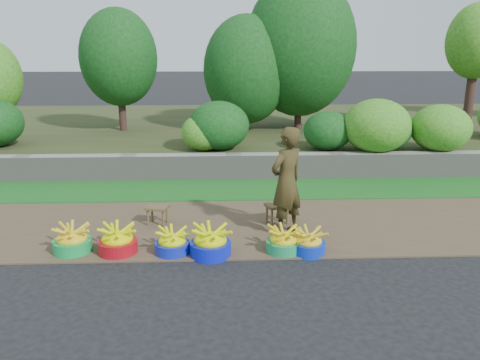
{
  "coord_description": "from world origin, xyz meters",
  "views": [
    {
      "loc": [
        -0.27,
        -5.66,
        2.68
      ],
      "look_at": [
        0.02,
        1.3,
        0.75
      ],
      "focal_mm": 35.0,
      "sensor_mm": 36.0,
      "label": 1
    }
  ],
  "objects_px": {
    "basin_c": "(172,243)",
    "basin_f": "(308,243)",
    "basin_b": "(117,241)",
    "basin_a": "(72,241)",
    "vendor_woman": "(287,182)",
    "stool_right": "(277,208)",
    "stool_left": "(157,210)",
    "basin_e": "(283,242)",
    "basin_d": "(210,243)"
  },
  "relations": [
    {
      "from": "basin_f",
      "to": "basin_e",
      "type": "bearing_deg",
      "value": 173.02
    },
    {
      "from": "basin_c",
      "to": "basin_e",
      "type": "distance_m",
      "value": 1.52
    },
    {
      "from": "basin_a",
      "to": "basin_b",
      "type": "xyz_separation_m",
      "value": [
        0.63,
        -0.05,
        0.0
      ]
    },
    {
      "from": "basin_a",
      "to": "vendor_woman",
      "type": "bearing_deg",
      "value": 10.03
    },
    {
      "from": "basin_d",
      "to": "basin_b",
      "type": "bearing_deg",
      "value": 174.19
    },
    {
      "from": "basin_b",
      "to": "basin_c",
      "type": "relative_size",
      "value": 1.12
    },
    {
      "from": "basin_c",
      "to": "basin_e",
      "type": "relative_size",
      "value": 0.99
    },
    {
      "from": "basin_c",
      "to": "basin_f",
      "type": "height_order",
      "value": "basin_c"
    },
    {
      "from": "stool_right",
      "to": "vendor_woman",
      "type": "distance_m",
      "value": 0.72
    },
    {
      "from": "basin_c",
      "to": "stool_left",
      "type": "relative_size",
      "value": 1.23
    },
    {
      "from": "basin_b",
      "to": "basin_d",
      "type": "distance_m",
      "value": 1.27
    },
    {
      "from": "basin_d",
      "to": "stool_right",
      "type": "distance_m",
      "value": 1.56
    },
    {
      "from": "basin_c",
      "to": "stool_left",
      "type": "distance_m",
      "value": 1.16
    },
    {
      "from": "basin_f",
      "to": "basin_b",
      "type": "bearing_deg",
      "value": 177.63
    },
    {
      "from": "stool_left",
      "to": "basin_c",
      "type": "bearing_deg",
      "value": -72.83
    },
    {
      "from": "basin_a",
      "to": "vendor_woman",
      "type": "relative_size",
      "value": 0.32
    },
    {
      "from": "basin_c",
      "to": "basin_f",
      "type": "relative_size",
      "value": 1.02
    },
    {
      "from": "basin_a",
      "to": "stool_right",
      "type": "relative_size",
      "value": 1.22
    },
    {
      "from": "basin_a",
      "to": "basin_c",
      "type": "distance_m",
      "value": 1.38
    },
    {
      "from": "basin_a",
      "to": "basin_f",
      "type": "bearing_deg",
      "value": -2.84
    },
    {
      "from": "basin_a",
      "to": "basin_f",
      "type": "xyz_separation_m",
      "value": [
        3.23,
        -0.16,
        -0.02
      ]
    },
    {
      "from": "basin_b",
      "to": "basin_f",
      "type": "bearing_deg",
      "value": -2.37
    },
    {
      "from": "basin_f",
      "to": "stool_right",
      "type": "bearing_deg",
      "value": 104.38
    },
    {
      "from": "basin_c",
      "to": "stool_left",
      "type": "xyz_separation_m",
      "value": [
        -0.34,
        1.11,
        0.09
      ]
    },
    {
      "from": "basin_c",
      "to": "basin_f",
      "type": "bearing_deg",
      "value": -1.86
    },
    {
      "from": "basin_b",
      "to": "basin_f",
      "type": "xyz_separation_m",
      "value": [
        2.6,
        -0.11,
        -0.02
      ]
    },
    {
      "from": "basin_a",
      "to": "vendor_woman",
      "type": "distance_m",
      "value": 3.12
    },
    {
      "from": "basin_d",
      "to": "basin_e",
      "type": "bearing_deg",
      "value": 3.57
    },
    {
      "from": "basin_a",
      "to": "basin_d",
      "type": "height_order",
      "value": "basin_d"
    },
    {
      "from": "basin_b",
      "to": "stool_right",
      "type": "height_order",
      "value": "basin_b"
    },
    {
      "from": "basin_b",
      "to": "vendor_woman",
      "type": "bearing_deg",
      "value": 13.78
    },
    {
      "from": "basin_c",
      "to": "vendor_woman",
      "type": "relative_size",
      "value": 0.29
    },
    {
      "from": "basin_a",
      "to": "basin_d",
      "type": "relative_size",
      "value": 0.94
    },
    {
      "from": "basin_c",
      "to": "basin_d",
      "type": "distance_m",
      "value": 0.53
    },
    {
      "from": "basin_e",
      "to": "basin_f",
      "type": "relative_size",
      "value": 1.03
    },
    {
      "from": "basin_b",
      "to": "vendor_woman",
      "type": "distance_m",
      "value": 2.54
    },
    {
      "from": "stool_left",
      "to": "vendor_woman",
      "type": "bearing_deg",
      "value": -13.52
    },
    {
      "from": "basin_f",
      "to": "stool_right",
      "type": "xyz_separation_m",
      "value": [
        -0.29,
        1.13,
        0.12
      ]
    },
    {
      "from": "basin_c",
      "to": "stool_right",
      "type": "height_order",
      "value": "basin_c"
    },
    {
      "from": "basin_a",
      "to": "stool_right",
      "type": "distance_m",
      "value": 3.09
    },
    {
      "from": "basin_b",
      "to": "basin_c",
      "type": "xyz_separation_m",
      "value": [
        0.75,
        -0.05,
        -0.02
      ]
    },
    {
      "from": "basin_e",
      "to": "stool_right",
      "type": "bearing_deg",
      "value": 87.71
    },
    {
      "from": "basin_b",
      "to": "stool_right",
      "type": "relative_size",
      "value": 1.25
    },
    {
      "from": "basin_a",
      "to": "stool_right",
      "type": "bearing_deg",
      "value": 18.38
    },
    {
      "from": "basin_f",
      "to": "basin_d",
      "type": "bearing_deg",
      "value": -179.08
    },
    {
      "from": "basin_a",
      "to": "stool_right",
      "type": "xyz_separation_m",
      "value": [
        2.93,
        0.97,
        0.1
      ]
    },
    {
      "from": "basin_c",
      "to": "basin_b",
      "type": "bearing_deg",
      "value": 176.36
    },
    {
      "from": "basin_d",
      "to": "stool_right",
      "type": "xyz_separation_m",
      "value": [
        1.04,
        1.16,
        0.09
      ]
    },
    {
      "from": "basin_a",
      "to": "basin_d",
      "type": "xyz_separation_m",
      "value": [
        1.89,
        -0.18,
        0.01
      ]
    },
    {
      "from": "basin_c",
      "to": "basin_e",
      "type": "xyz_separation_m",
      "value": [
        1.52,
        -0.02,
        0.0
      ]
    }
  ]
}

